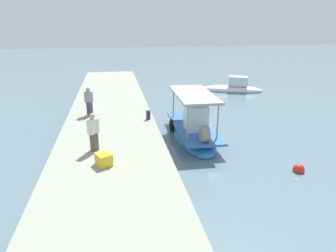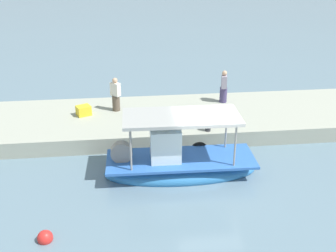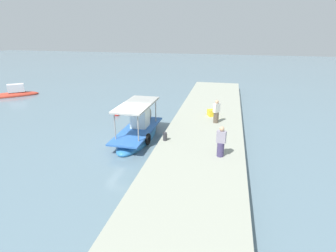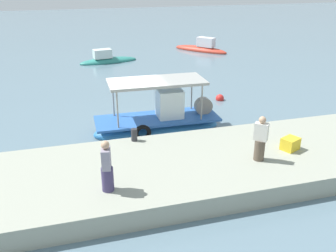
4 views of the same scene
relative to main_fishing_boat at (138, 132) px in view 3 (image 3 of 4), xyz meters
The scene contains 9 objects.
ground_plane 1.26m from the main_fishing_boat, 160.95° to the left, with size 120.00×120.00×0.00m, color slate.
dock_quay 4.42m from the main_fishing_boat, 104.63° to the right, with size 36.00×4.85×0.70m, color #9DA190.
main_fishing_boat is the anchor object (origin of this frame).
fisherman_near_bollard 5.51m from the main_fishing_boat, 64.72° to the right, with size 0.51×0.51×1.62m.
fisherman_by_crate 6.27m from the main_fishing_boat, 118.88° to the right, with size 0.42×0.50×1.63m.
mooring_bollard 2.72m from the main_fishing_boat, 125.70° to the right, with size 0.24×0.24×0.49m, color #2D2D33.
cargo_crate 5.91m from the main_fishing_boat, 49.66° to the right, with size 0.62×0.49×0.45m, color yellow.
marker_buoy 5.55m from the main_fishing_boat, 37.03° to the left, with size 0.47×0.47×0.47m.
moored_boat_near 18.57m from the main_fishing_boat, 63.50° to the left, with size 4.31×4.87×1.52m.
Camera 3 is at (-15.21, -5.97, 7.06)m, focal length 29.89 mm.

